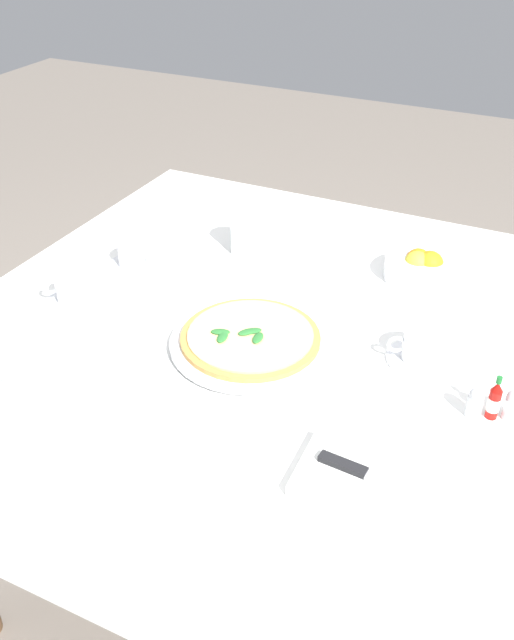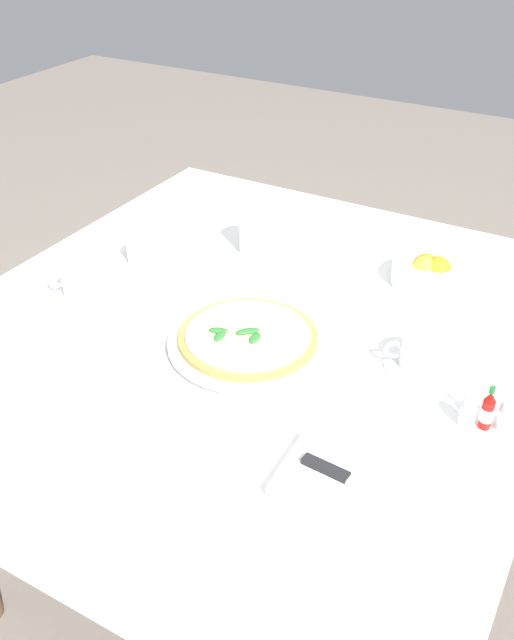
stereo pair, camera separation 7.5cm
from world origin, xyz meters
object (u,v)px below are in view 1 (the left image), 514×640
at_px(water_glass_near_left, 246,235).
at_px(dinner_knife, 375,477).
at_px(coffee_cup_right_edge, 423,348).
at_px(salt_shaker, 512,406).
at_px(hot_sauce_bottle, 494,401).
at_px(napkin_folded, 372,483).
at_px(pepper_shaker, 475,404).
at_px(citrus_bowl, 420,267).
at_px(pizza, 250,337).
at_px(coffee_cup_center_back, 75,290).
at_px(coffee_cup_far_left, 136,255).
at_px(pizza_plate, 250,343).

height_order(water_glass_near_left, dinner_knife, water_glass_near_left).
distance_m(coffee_cup_right_edge, salt_shaker, 0.19).
bearing_deg(hot_sauce_bottle, napkin_folded, -118.44).
bearing_deg(salt_shaker, pepper_shaker, -160.35).
bearing_deg(dinner_knife, citrus_bowl, 103.39).
distance_m(pizza, napkin_folded, 0.40).
bearing_deg(salt_shaker, coffee_cup_center_back, -178.61).
bearing_deg(coffee_cup_far_left, water_glass_near_left, 42.13).
bearing_deg(pepper_shaker, hot_sauce_bottle, 19.65).
distance_m(coffee_cup_center_back, water_glass_near_left, 0.41).
bearing_deg(dinner_knife, pizza_plate, 147.33).
relative_size(pizza_plate, napkin_folded, 1.35).
bearing_deg(pizza_plate, citrus_bowl, 61.20).
distance_m(pizza, dinner_knife, 0.40).
distance_m(coffee_cup_center_back, pepper_shaker, 0.81).
bearing_deg(pizza_plate, salt_shaker, 0.89).
distance_m(water_glass_near_left, dinner_knife, 0.76).
bearing_deg(coffee_cup_far_left, pizza, -24.51).
relative_size(napkin_folded, hot_sauce_bottle, 2.71).
bearing_deg(hot_sauce_bottle, pizza_plate, 179.66).
bearing_deg(coffee_cup_right_edge, salt_shaker, -28.21).
distance_m(coffee_cup_right_edge, citrus_bowl, 0.31).
bearing_deg(pepper_shaker, pizza, 178.29).
bearing_deg(coffee_cup_center_back, dinner_knife, -17.60).
xyz_separation_m(pizza, salt_shaker, (0.47, 0.01, 0.00)).
relative_size(hot_sauce_bottle, pepper_shaker, 1.48).
relative_size(coffee_cup_center_back, citrus_bowl, 0.87).
bearing_deg(hot_sauce_bottle, coffee_cup_right_edge, 144.61).
xyz_separation_m(pizza_plate, coffee_cup_center_back, (-0.39, -0.01, 0.02)).
height_order(pizza_plate, coffee_cup_far_left, coffee_cup_far_left).
bearing_deg(water_glass_near_left, napkin_folded, -49.48).
height_order(coffee_cup_center_back, hot_sauce_bottle, hot_sauce_bottle).
distance_m(napkin_folded, salt_shaker, 0.29).
xyz_separation_m(pizza, dinner_knife, (0.32, -0.24, -0.00)).
bearing_deg(water_glass_near_left, coffee_cup_right_edge, -26.52).
height_order(pizza, dinner_knife, pizza).
distance_m(hot_sauce_bottle, salt_shaker, 0.03).
distance_m(pizza, hot_sauce_bottle, 0.44).
bearing_deg(pepper_shaker, salt_shaker, 19.65).
relative_size(coffee_cup_center_back, dinner_knife, 0.66).
bearing_deg(hot_sauce_bottle, water_glass_near_left, 151.28).
bearing_deg(pizza_plate, water_glass_near_left, 117.77).
bearing_deg(hot_sauce_bottle, pizza, 179.69).
height_order(coffee_cup_far_left, salt_shaker, coffee_cup_far_left).
distance_m(water_glass_near_left, pepper_shaker, 0.69).
xyz_separation_m(coffee_cup_right_edge, napkin_folded, (0.02, -0.34, -0.02)).
height_order(napkin_folded, hot_sauce_bottle, hot_sauce_bottle).
height_order(dinner_knife, citrus_bowl, citrus_bowl).
xyz_separation_m(coffee_cup_far_left, coffee_cup_right_edge, (0.67, -0.07, -0.00)).
bearing_deg(coffee_cup_center_back, pizza, 1.95).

